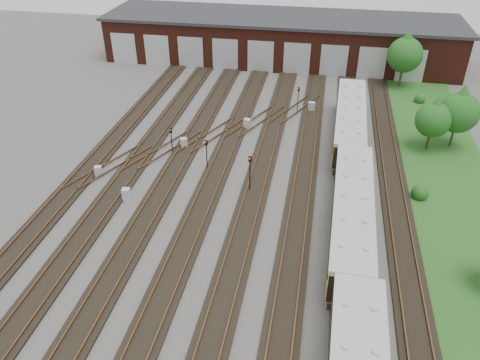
# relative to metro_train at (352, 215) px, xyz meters

# --- Properties ---
(ground) EXTENTS (120.00, 120.00, 0.00)m
(ground) POSITION_rel_metro_train_xyz_m (-10.00, 0.14, -2.02)
(ground) COLOR #42403E
(ground) RESTS_ON ground
(track_network) EXTENTS (30.40, 70.00, 0.33)m
(track_network) POSITION_rel_metro_train_xyz_m (-10.17, 0.73, -1.91)
(track_network) COLOR black
(track_network) RESTS_ON ground
(maintenance_shed) EXTENTS (51.00, 12.50, 6.35)m
(maintenance_shed) POSITION_rel_metro_train_xyz_m (-10.01, 40.11, 1.18)
(maintenance_shed) COLOR #4B1C12
(maintenance_shed) RESTS_ON ground
(grass_verge) EXTENTS (8.00, 55.00, 0.05)m
(grass_verge) POSITION_rel_metro_train_xyz_m (9.00, 10.14, -2.00)
(grass_verge) COLOR #1E4F1A
(grass_verge) RESTS_ON ground
(metro_train) EXTENTS (3.26, 48.03, 3.30)m
(metro_train) POSITION_rel_metro_train_xyz_m (0.00, 0.00, 0.00)
(metro_train) COLOR black
(metro_train) RESTS_ON ground
(signal_mast_0) EXTENTS (0.28, 0.27, 3.04)m
(signal_mast_0) POSITION_rel_metro_train_xyz_m (-13.02, 7.56, -0.08)
(signal_mast_0) COLOR black
(signal_mast_0) RESTS_ON ground
(signal_mast_1) EXTENTS (0.27, 0.25, 2.78)m
(signal_mast_1) POSITION_rel_metro_train_xyz_m (-17.13, 9.78, -0.22)
(signal_mast_1) COLOR black
(signal_mast_1) RESTS_ON ground
(signal_mast_2) EXTENTS (0.26, 0.25, 2.94)m
(signal_mast_2) POSITION_rel_metro_train_xyz_m (-5.78, 22.10, -0.15)
(signal_mast_2) COLOR black
(signal_mast_2) RESTS_ON ground
(signal_mast_3) EXTENTS (0.29, 0.27, 3.41)m
(signal_mast_3) POSITION_rel_metro_train_xyz_m (-8.49, 4.81, 0.16)
(signal_mast_3) COLOR black
(signal_mast_3) RESTS_ON ground
(relay_cabinet_0) EXTENTS (0.71, 0.63, 1.03)m
(relay_cabinet_0) POSITION_rel_metro_train_xyz_m (-22.50, 4.49, -1.51)
(relay_cabinet_0) COLOR #B5B7BA
(relay_cabinet_0) RESTS_ON ground
(relay_cabinet_1) EXTENTS (0.82, 0.76, 1.08)m
(relay_cabinet_1) POSITION_rel_metro_train_xyz_m (-16.32, 11.10, -1.48)
(relay_cabinet_1) COLOR #B5B7BA
(relay_cabinet_1) RESTS_ON ground
(relay_cabinet_2) EXTENTS (0.74, 0.66, 1.10)m
(relay_cabinet_2) POSITION_rel_metro_train_xyz_m (-18.54, 1.45, -1.47)
(relay_cabinet_2) COLOR #B5B7BA
(relay_cabinet_2) RESTS_ON ground
(relay_cabinet_3) EXTENTS (0.84, 0.77, 1.15)m
(relay_cabinet_3) POSITION_rel_metro_train_xyz_m (-10.77, 16.52, -1.45)
(relay_cabinet_3) COLOR #B5B7BA
(relay_cabinet_3) RESTS_ON ground
(relay_cabinet_4) EXTENTS (0.81, 0.73, 1.13)m
(relay_cabinet_4) POSITION_rel_metro_train_xyz_m (-4.17, 22.36, -1.46)
(relay_cabinet_4) COLOR #B5B7BA
(relay_cabinet_4) RESTS_ON ground
(tree_0) EXTENTS (4.41, 4.41, 7.31)m
(tree_0) POSITION_rel_metro_train_xyz_m (6.74, 32.43, 2.68)
(tree_0) COLOR #392C19
(tree_0) RESTS_ON ground
(tree_1) EXTENTS (3.46, 3.46, 5.73)m
(tree_1) POSITION_rel_metro_train_xyz_m (7.83, 15.37, 1.66)
(tree_1) COLOR #392C19
(tree_1) RESTS_ON ground
(tree_2) EXTENTS (4.01, 4.01, 6.64)m
(tree_2) POSITION_rel_metro_train_xyz_m (10.25, 16.43, 2.25)
(tree_2) COLOR #392C19
(tree_2) RESTS_ON ground
(bush_0) EXTENTS (1.44, 1.44, 1.44)m
(bush_0) POSITION_rel_metro_train_xyz_m (6.00, 6.36, -1.30)
(bush_0) COLOR #164915
(bush_0) RESTS_ON ground
(bush_1) EXTENTS (1.28, 1.28, 1.28)m
(bush_1) POSITION_rel_metro_train_xyz_m (8.68, 27.37, -1.38)
(bush_1) COLOR #164915
(bush_1) RESTS_ON ground
(bush_2) EXTENTS (1.09, 1.09, 1.09)m
(bush_2) POSITION_rel_metro_train_xyz_m (11.39, 20.06, -1.47)
(bush_2) COLOR #164915
(bush_2) RESTS_ON ground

